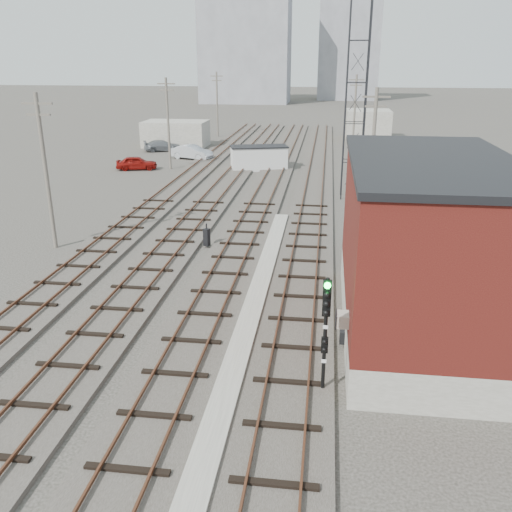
% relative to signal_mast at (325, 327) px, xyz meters
% --- Properties ---
extents(ground, '(320.00, 320.00, 0.00)m').
position_rel_signal_mast_xyz_m(ground, '(-3.70, 53.15, -2.51)').
color(ground, '#282621').
rests_on(ground, ground).
extents(track_right, '(3.20, 90.00, 0.39)m').
position_rel_signal_mast_xyz_m(track_right, '(-1.20, 32.15, -2.40)').
color(track_right, '#332D28').
rests_on(track_right, ground).
extents(track_mid_right, '(3.20, 90.00, 0.39)m').
position_rel_signal_mast_xyz_m(track_mid_right, '(-5.20, 32.15, -2.40)').
color(track_mid_right, '#332D28').
rests_on(track_mid_right, ground).
extents(track_mid_left, '(3.20, 90.00, 0.39)m').
position_rel_signal_mast_xyz_m(track_mid_left, '(-9.20, 32.15, -2.40)').
color(track_mid_left, '#332D28').
rests_on(track_mid_left, ground).
extents(track_left, '(3.20, 90.00, 0.39)m').
position_rel_signal_mast_xyz_m(track_left, '(-13.20, 32.15, -2.40)').
color(track_left, '#332D28').
rests_on(track_left, ground).
extents(platform_curb, '(0.90, 28.00, 0.26)m').
position_rel_signal_mast_xyz_m(platform_curb, '(-3.20, 7.15, -2.38)').
color(platform_curb, gray).
rests_on(platform_curb, ground).
extents(brick_building, '(6.54, 12.20, 7.22)m').
position_rel_signal_mast_xyz_m(brick_building, '(3.80, 5.15, 1.12)').
color(brick_building, gray).
rests_on(brick_building, ground).
extents(lattice_tower, '(1.60, 1.60, 15.00)m').
position_rel_signal_mast_xyz_m(lattice_tower, '(1.80, 28.15, 4.99)').
color(lattice_tower, black).
rests_on(lattice_tower, ground).
extents(utility_pole_left_a, '(1.80, 0.24, 9.00)m').
position_rel_signal_mast_xyz_m(utility_pole_left_a, '(-16.20, 13.15, 2.29)').
color(utility_pole_left_a, '#595147').
rests_on(utility_pole_left_a, ground).
extents(utility_pole_left_b, '(1.80, 0.24, 9.00)m').
position_rel_signal_mast_xyz_m(utility_pole_left_b, '(-16.20, 38.15, 2.29)').
color(utility_pole_left_b, '#595147').
rests_on(utility_pole_left_b, ground).
extents(utility_pole_left_c, '(1.80, 0.24, 9.00)m').
position_rel_signal_mast_xyz_m(utility_pole_left_c, '(-16.20, 63.15, 2.29)').
color(utility_pole_left_c, '#595147').
rests_on(utility_pole_left_c, ground).
extents(utility_pole_right_a, '(1.80, 0.24, 9.00)m').
position_rel_signal_mast_xyz_m(utility_pole_right_a, '(2.80, 21.15, 2.29)').
color(utility_pole_right_a, '#595147').
rests_on(utility_pole_right_a, ground).
extents(utility_pole_right_b, '(1.80, 0.24, 9.00)m').
position_rel_signal_mast_xyz_m(utility_pole_right_b, '(2.80, 51.15, 2.29)').
color(utility_pole_right_b, '#595147').
rests_on(utility_pole_right_b, ground).
extents(apartment_left, '(22.00, 14.00, 30.00)m').
position_rel_signal_mast_xyz_m(apartment_left, '(-21.70, 128.15, 12.49)').
color(apartment_left, gray).
rests_on(apartment_left, ground).
extents(apartment_right, '(16.00, 12.00, 26.00)m').
position_rel_signal_mast_xyz_m(apartment_right, '(4.30, 143.15, 10.49)').
color(apartment_right, gray).
rests_on(apartment_right, ground).
extents(shed_left, '(8.00, 5.00, 3.20)m').
position_rel_signal_mast_xyz_m(shed_left, '(-19.70, 53.15, -0.91)').
color(shed_left, gray).
rests_on(shed_left, ground).
extents(shed_right, '(6.00, 6.00, 4.00)m').
position_rel_signal_mast_xyz_m(shed_right, '(5.30, 63.15, -0.51)').
color(shed_right, gray).
rests_on(shed_right, ground).
extents(signal_mast, '(0.40, 0.42, 4.22)m').
position_rel_signal_mast_xyz_m(signal_mast, '(0.00, 0.00, 0.00)').
color(signal_mast, gray).
rests_on(signal_mast, ground).
extents(switch_stand, '(0.42, 0.42, 1.39)m').
position_rel_signal_mast_xyz_m(switch_stand, '(-7.15, 14.35, -1.85)').
color(switch_stand, black).
rests_on(switch_stand, ground).
extents(site_trailer, '(6.21, 3.99, 2.42)m').
position_rel_signal_mast_xyz_m(site_trailer, '(-7.08, 38.89, -1.29)').
color(site_trailer, silver).
rests_on(site_trailer, ground).
extents(car_red, '(4.38, 2.58, 1.40)m').
position_rel_signal_mast_xyz_m(car_red, '(-19.49, 37.26, -1.81)').
color(car_red, maroon).
rests_on(car_red, ground).
extents(car_silver, '(5.08, 3.18, 1.58)m').
position_rel_signal_mast_xyz_m(car_silver, '(-15.38, 44.09, -1.72)').
color(car_silver, '#B3B7BB').
rests_on(car_silver, ground).
extents(car_grey, '(4.92, 3.48, 1.32)m').
position_rel_signal_mast_xyz_m(car_grey, '(-20.30, 49.09, -1.84)').
color(car_grey, slate).
rests_on(car_grey, ground).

